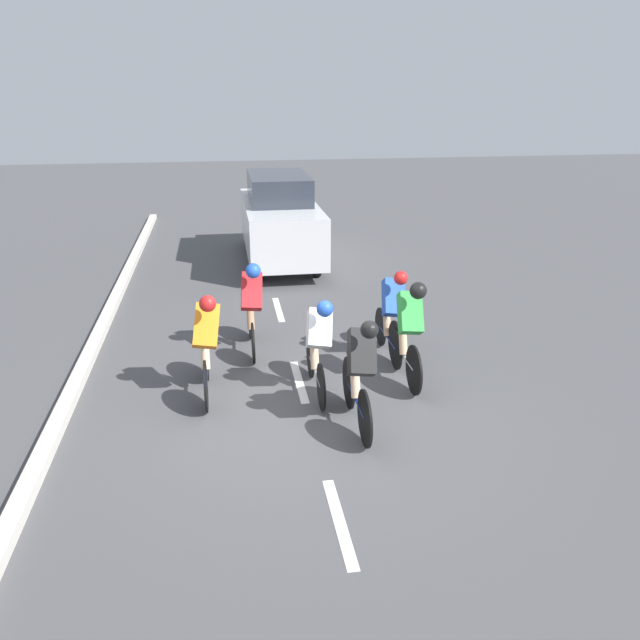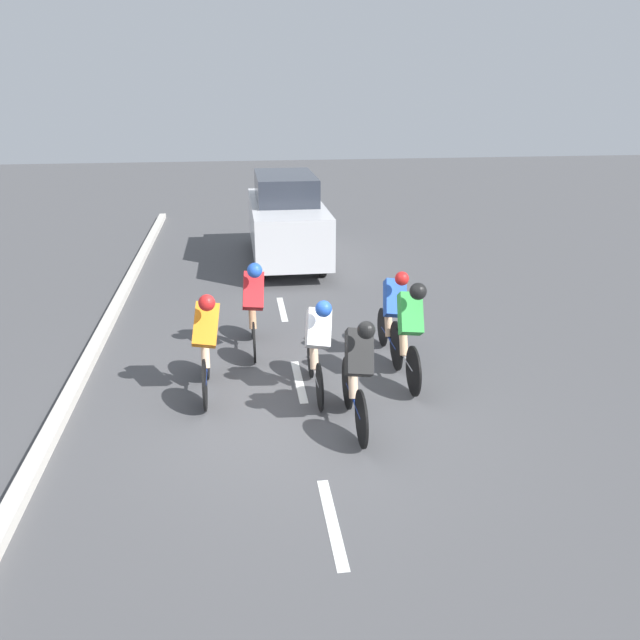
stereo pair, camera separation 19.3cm
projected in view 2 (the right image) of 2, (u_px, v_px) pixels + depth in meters
The scene contains 12 objects.
ground_plane at pixel (305, 407), 8.46m from camera, with size 60.00×60.00×0.00m, color #4C4C4F.
lane_stripe_near at pixel (332, 522), 6.23m from camera, with size 0.12×1.40×0.01m, color white.
lane_stripe_mid at pixel (299, 381), 9.19m from camera, with size 0.12×1.40×0.01m, color white.
lane_stripe_far at pixel (282, 309), 12.16m from camera, with size 0.12×1.40×0.01m, color white.
curb at pixel (73, 390), 8.77m from camera, with size 0.20×25.46×0.14m, color beige.
cyclist_red at pixel (253, 303), 9.96m from camera, with size 0.37×1.69×1.56m.
cyclist_black at pixel (357, 371), 7.67m from camera, with size 0.38×1.68×1.54m.
cyclist_orange at pixel (206, 341), 8.51m from camera, with size 0.41×1.67×1.56m.
cyclist_green at pixel (409, 329), 8.90m from camera, with size 0.37×1.69×1.59m.
cyclist_blue at pixel (393, 312), 9.69m from camera, with size 0.39×1.60×1.51m.
cyclist_white at pixel (317, 343), 8.54m from camera, with size 0.40×1.66×1.47m.
support_car at pixel (286, 219), 15.16m from camera, with size 1.70×4.54×2.10m.
Camera 2 is at (0.81, 7.46, 4.08)m, focal length 35.00 mm.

